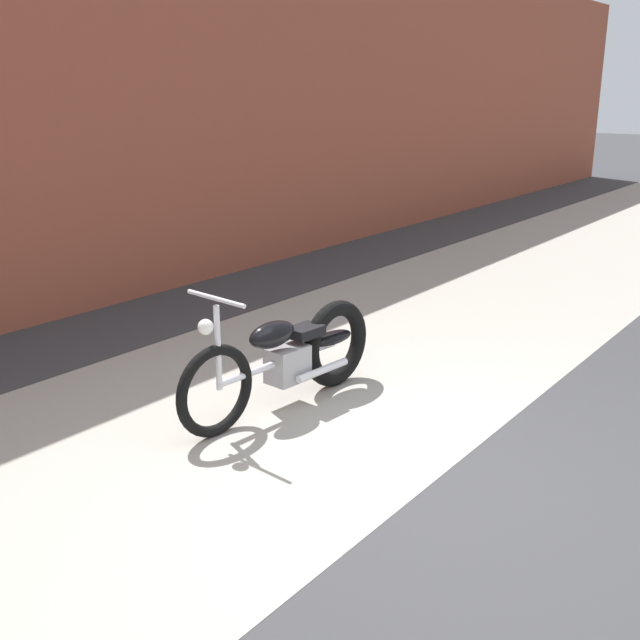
# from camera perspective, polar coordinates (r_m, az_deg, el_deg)

# --- Properties ---
(ground_plane) EXTENTS (80.00, 80.00, 0.00)m
(ground_plane) POSITION_cam_1_polar(r_m,az_deg,el_deg) (4.90, 8.34, -12.23)
(ground_plane) COLOR #38383A
(sidewalk_slab) EXTENTS (36.00, 3.50, 0.01)m
(sidewalk_slab) POSITION_cam_1_polar(r_m,az_deg,el_deg) (5.84, -6.89, -7.12)
(sidewalk_slab) COLOR #9E998E
(sidewalk_slab) RESTS_ON ground
(motorcycle_black) EXTENTS (2.01, 0.58, 1.03)m
(motorcycle_black) POSITION_cam_1_polar(r_m,az_deg,el_deg) (5.89, -1.93, -2.63)
(motorcycle_black) COLOR black
(motorcycle_black) RESTS_ON ground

